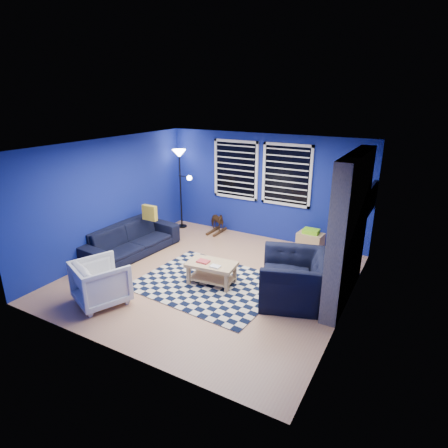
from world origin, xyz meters
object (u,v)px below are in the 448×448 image
(sofa, at_px, (130,240))
(armchair_big, at_px, (294,278))
(coffee_table, at_px, (212,269))
(rocking_horse, at_px, (216,221))
(cabinet, at_px, (310,242))
(tv, at_px, (370,199))
(floor_lamp, at_px, (180,164))
(armchair_bent, at_px, (101,282))

(sofa, bearing_deg, armchair_big, -86.60)
(armchair_big, height_order, coffee_table, armchair_big)
(armchair_big, distance_m, coffee_table, 1.52)
(rocking_horse, height_order, cabinet, rocking_horse)
(tv, bearing_deg, cabinet, 174.82)
(sofa, height_order, floor_lamp, floor_lamp)
(armchair_big, bearing_deg, sofa, -110.38)
(rocking_horse, bearing_deg, floor_lamp, 116.28)
(tv, relative_size, rocking_horse, 1.77)
(armchair_big, xyz_separation_m, cabinet, (-0.34, 2.11, -0.16))
(armchair_big, bearing_deg, armchair_bent, -77.95)
(tv, distance_m, cabinet, 1.63)
(tv, bearing_deg, rocking_horse, 177.22)
(tv, bearing_deg, floor_lamp, 178.76)
(tv, distance_m, sofa, 5.04)
(armchair_big, distance_m, armchair_bent, 3.24)
(rocking_horse, xyz_separation_m, cabinet, (2.44, -0.07, -0.07))
(armchair_big, bearing_deg, cabinet, 170.52)
(tv, xyz_separation_m, floor_lamp, (-4.57, 0.10, 0.27))
(tv, bearing_deg, armchair_big, -111.61)
(floor_lamp, bearing_deg, rocking_horse, 4.28)
(armchair_bent, relative_size, coffee_table, 0.87)
(coffee_table, xyz_separation_m, floor_lamp, (-2.28, 2.31, 1.36))
(armchair_bent, bearing_deg, coffee_table, -108.09)
(cabinet, bearing_deg, sofa, -143.84)
(coffee_table, distance_m, floor_lamp, 3.52)
(cabinet, bearing_deg, armchair_big, -75.02)
(cabinet, bearing_deg, tv, 0.60)
(cabinet, bearing_deg, armchair_bent, -117.17)
(tv, distance_m, armchair_bent, 5.22)
(armchair_bent, bearing_deg, floor_lamp, -51.73)
(armchair_big, relative_size, coffee_table, 1.31)
(armchair_bent, distance_m, cabinet, 4.49)
(coffee_table, bearing_deg, tv, 43.95)
(armchair_bent, bearing_deg, cabinet, -99.53)
(sofa, height_order, cabinet, sofa)
(armchair_big, relative_size, floor_lamp, 0.61)
(tv, xyz_separation_m, coffee_table, (-2.29, -2.21, -1.09))
(coffee_table, bearing_deg, rocking_horse, 118.29)
(tv, xyz_separation_m, rocking_horse, (-3.58, 0.17, -1.09))
(armchair_big, xyz_separation_m, armchair_bent, (-2.78, -1.65, -0.03))
(armchair_big, bearing_deg, coffee_table, -100.94)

